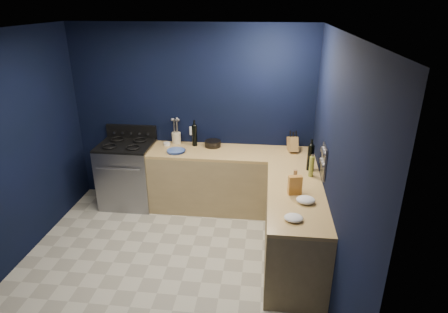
# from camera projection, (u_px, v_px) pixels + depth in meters

# --- Properties ---
(floor) EXTENTS (3.50, 3.50, 0.02)m
(floor) POSITION_uv_depth(u_px,v_px,m) (167.00, 267.00, 4.41)
(floor) COLOR #B6B29F
(floor) RESTS_ON ground
(ceiling) EXTENTS (3.50, 3.50, 0.02)m
(ceiling) POSITION_uv_depth(u_px,v_px,m) (151.00, 31.00, 3.40)
(ceiling) COLOR silver
(ceiling) RESTS_ON ground
(wall_back) EXTENTS (3.50, 0.02, 2.60)m
(wall_back) POSITION_uv_depth(u_px,v_px,m) (192.00, 116.00, 5.52)
(wall_back) COLOR black
(wall_back) RESTS_ON ground
(wall_right) EXTENTS (0.02, 3.50, 2.60)m
(wall_right) POSITION_uv_depth(u_px,v_px,m) (335.00, 172.00, 3.72)
(wall_right) COLOR black
(wall_right) RESTS_ON ground
(wall_left) EXTENTS (0.02, 3.50, 2.60)m
(wall_left) POSITION_uv_depth(u_px,v_px,m) (1.00, 157.00, 4.09)
(wall_left) COLOR black
(wall_left) RESTS_ON ground
(wall_front) EXTENTS (3.50, 0.02, 2.60)m
(wall_front) POSITION_uv_depth(u_px,v_px,m) (82.00, 280.00, 2.29)
(wall_front) COLOR black
(wall_front) RESTS_ON ground
(cab_back) EXTENTS (2.30, 0.63, 0.86)m
(cab_back) POSITION_uv_depth(u_px,v_px,m) (231.00, 181.00, 5.49)
(cab_back) COLOR #A1895B
(cab_back) RESTS_ON floor
(top_back) EXTENTS (2.30, 0.63, 0.04)m
(top_back) POSITION_uv_depth(u_px,v_px,m) (231.00, 153.00, 5.32)
(top_back) COLOR olive
(top_back) RESTS_ON cab_back
(cab_right) EXTENTS (0.63, 1.67, 0.86)m
(cab_right) POSITION_uv_depth(u_px,v_px,m) (293.00, 229.00, 4.35)
(cab_right) COLOR #A1895B
(cab_right) RESTS_ON floor
(top_right) EXTENTS (0.63, 1.67, 0.04)m
(top_right) POSITION_uv_depth(u_px,v_px,m) (296.00, 195.00, 4.18)
(top_right) COLOR olive
(top_right) RESTS_ON cab_right
(gas_range) EXTENTS (0.76, 0.66, 0.92)m
(gas_range) POSITION_uv_depth(u_px,v_px,m) (128.00, 175.00, 5.63)
(gas_range) COLOR gray
(gas_range) RESTS_ON floor
(oven_door) EXTENTS (0.59, 0.02, 0.42)m
(oven_door) POSITION_uv_depth(u_px,v_px,m) (121.00, 185.00, 5.34)
(oven_door) COLOR black
(oven_door) RESTS_ON gas_range
(cooktop) EXTENTS (0.76, 0.66, 0.03)m
(cooktop) POSITION_uv_depth(u_px,v_px,m) (125.00, 145.00, 5.45)
(cooktop) COLOR black
(cooktop) RESTS_ON gas_range
(backguard) EXTENTS (0.76, 0.06, 0.20)m
(backguard) POSITION_uv_depth(u_px,v_px,m) (132.00, 131.00, 5.68)
(backguard) COLOR black
(backguard) RESTS_ON gas_range
(spice_panel) EXTENTS (0.02, 0.28, 0.38)m
(spice_panel) POSITION_uv_depth(u_px,v_px,m) (324.00, 162.00, 4.27)
(spice_panel) COLOR gray
(spice_panel) RESTS_ON wall_right
(wall_outlet) EXTENTS (0.09, 0.02, 0.13)m
(wall_outlet) POSITION_uv_depth(u_px,v_px,m) (193.00, 131.00, 5.58)
(wall_outlet) COLOR white
(wall_outlet) RESTS_ON wall_back
(plate_stack) EXTENTS (0.32, 0.32, 0.03)m
(plate_stack) POSITION_uv_depth(u_px,v_px,m) (176.00, 151.00, 5.28)
(plate_stack) COLOR #3B57AF
(plate_stack) RESTS_ON top_back
(ramekin) EXTENTS (0.12, 0.12, 0.04)m
(ramekin) POSITION_uv_depth(u_px,v_px,m) (167.00, 144.00, 5.54)
(ramekin) COLOR white
(ramekin) RESTS_ON top_back
(utensil_crock) EXTENTS (0.17, 0.17, 0.16)m
(utensil_crock) POSITION_uv_depth(u_px,v_px,m) (176.00, 138.00, 5.59)
(utensil_crock) COLOR beige
(utensil_crock) RESTS_ON top_back
(wine_bottle_back) EXTENTS (0.08, 0.08, 0.30)m
(wine_bottle_back) POSITION_uv_depth(u_px,v_px,m) (195.00, 136.00, 5.47)
(wine_bottle_back) COLOR black
(wine_bottle_back) RESTS_ON top_back
(lemon_basket) EXTENTS (0.30, 0.30, 0.09)m
(lemon_basket) POSITION_uv_depth(u_px,v_px,m) (213.00, 144.00, 5.47)
(lemon_basket) COLOR black
(lemon_basket) RESTS_ON top_back
(knife_block) EXTENTS (0.16, 0.26, 0.26)m
(knife_block) POSITION_uv_depth(u_px,v_px,m) (293.00, 144.00, 5.28)
(knife_block) COLOR olive
(knife_block) RESTS_ON top_back
(wine_bottle_right) EXTENTS (0.10, 0.10, 0.32)m
(wine_bottle_right) POSITION_uv_depth(u_px,v_px,m) (310.00, 158.00, 4.68)
(wine_bottle_right) COLOR black
(wine_bottle_right) RESTS_ON top_right
(oil_bottle) EXTENTS (0.06, 0.06, 0.25)m
(oil_bottle) POSITION_uv_depth(u_px,v_px,m) (311.00, 166.00, 4.52)
(oil_bottle) COLOR olive
(oil_bottle) RESTS_ON top_right
(spice_jar_near) EXTENTS (0.05, 0.05, 0.10)m
(spice_jar_near) POSITION_uv_depth(u_px,v_px,m) (295.00, 174.00, 4.52)
(spice_jar_near) COLOR olive
(spice_jar_near) RESTS_ON top_right
(spice_jar_far) EXTENTS (0.06, 0.06, 0.09)m
(spice_jar_far) POSITION_uv_depth(u_px,v_px,m) (293.00, 180.00, 4.36)
(spice_jar_far) COLOR olive
(spice_jar_far) RESTS_ON top_right
(crouton_bag) EXTENTS (0.16, 0.10, 0.21)m
(crouton_bag) POSITION_uv_depth(u_px,v_px,m) (295.00, 185.00, 4.11)
(crouton_bag) COLOR #B54629
(crouton_bag) RESTS_ON top_right
(towel_front) EXTENTS (0.24, 0.22, 0.07)m
(towel_front) POSITION_uv_depth(u_px,v_px,m) (306.00, 200.00, 3.96)
(towel_front) COLOR white
(towel_front) RESTS_ON top_right
(towel_end) EXTENTS (0.21, 0.19, 0.06)m
(towel_end) POSITION_uv_depth(u_px,v_px,m) (294.00, 218.00, 3.64)
(towel_end) COLOR white
(towel_end) RESTS_ON top_right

